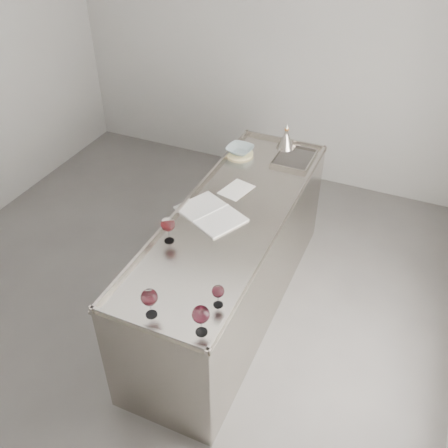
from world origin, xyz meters
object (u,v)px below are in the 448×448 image
at_px(notebook, 211,214).
at_px(wine_glass_right, 201,315).
at_px(wine_glass_left, 168,225).
at_px(ceramic_bowl, 240,150).
at_px(wine_glass_middle, 149,298).
at_px(wine_funnel, 286,140).
at_px(counter, 232,261).
at_px(wine_glass_small, 218,292).

bearing_deg(notebook, wine_glass_right, -41.17).
height_order(wine_glass_left, ceramic_bowl, wine_glass_left).
height_order(wine_glass_middle, wine_funnel, wine_funnel).
distance_m(counter, wine_funnel, 1.21).
height_order(wine_glass_small, ceramic_bowl, wine_glass_small).
relative_size(wine_glass_left, wine_glass_small, 1.29).
relative_size(counter, wine_funnel, 10.46).
distance_m(wine_glass_right, wine_funnel, 2.17).
height_order(wine_glass_right, ceramic_bowl, wine_glass_right).
bearing_deg(notebook, wine_glass_small, -35.70).
height_order(notebook, ceramic_bowl, ceramic_bowl).
bearing_deg(wine_glass_left, ceramic_bowl, 90.37).
bearing_deg(wine_glass_small, wine_glass_right, -90.00).
relative_size(wine_glass_middle, notebook, 0.33).
xyz_separation_m(wine_glass_left, wine_glass_middle, (0.23, -0.62, -0.00)).
bearing_deg(wine_glass_small, wine_glass_left, 143.62).
xyz_separation_m(notebook, wine_funnel, (0.18, 1.16, 0.06)).
distance_m(counter, notebook, 0.50).
bearing_deg(wine_glass_small, wine_glass_middle, -144.95).
height_order(counter, wine_funnel, wine_funnel).
relative_size(wine_glass_middle, wine_glass_right, 0.98).
bearing_deg(wine_glass_middle, notebook, 95.53).
height_order(wine_glass_right, wine_funnel, wine_funnel).
relative_size(wine_glass_left, notebook, 0.34).
bearing_deg(wine_glass_left, wine_funnel, 78.59).
bearing_deg(wine_glass_right, wine_glass_middle, 180.00).
height_order(counter, wine_glass_middle, wine_glass_middle).
xyz_separation_m(wine_glass_right, ceramic_bowl, (-0.55, 1.89, -0.09)).
relative_size(wine_glass_left, ceramic_bowl, 0.86).
bearing_deg(wine_glass_small, wine_funnel, 96.80).
relative_size(wine_glass_right, wine_funnel, 0.83).
bearing_deg(notebook, wine_glass_middle, -58.01).
bearing_deg(wine_glass_left, wine_glass_right, -48.89).
xyz_separation_m(wine_glass_small, notebook, (-0.41, 0.78, -0.10)).
xyz_separation_m(counter, wine_glass_small, (0.27, -0.86, 0.57)).
distance_m(wine_glass_left, wine_glass_small, 0.67).
xyz_separation_m(ceramic_bowl, wine_funnel, (0.32, 0.27, 0.02)).
height_order(wine_glass_small, wine_funnel, wine_funnel).
distance_m(notebook, ceramic_bowl, 0.89).
xyz_separation_m(wine_glass_middle, wine_glass_right, (0.32, 0.00, 0.00)).
height_order(wine_glass_left, wine_glass_right, same).
height_order(wine_glass_right, wine_glass_small, wine_glass_right).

